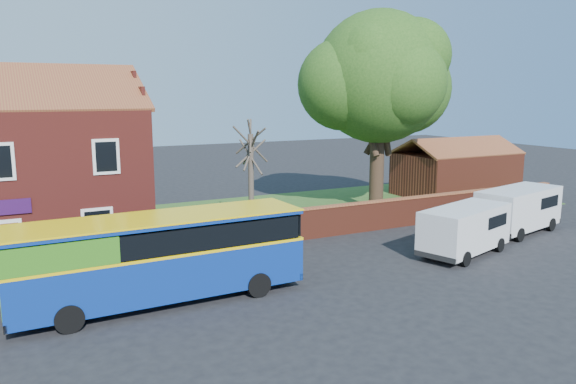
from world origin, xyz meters
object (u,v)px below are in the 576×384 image
van_near (465,228)px  large_tree (378,81)px  bus (151,255)px  van_far (519,208)px

van_near → large_tree: (2.10, 9.69, 6.70)m
large_tree → van_near: bearing=-102.2°
van_near → large_tree: 11.96m
bus → van_near: bus is taller
bus → van_near: bearing=-3.3°
bus → van_near: 14.08m
bus → large_tree: (16.17, 9.23, 6.18)m
bus → van_far: 19.61m
bus → large_tree: large_tree is taller
van_near → van_far: (5.50, 1.76, 0.08)m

